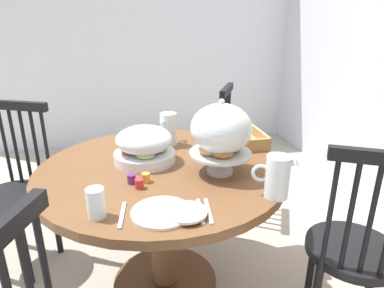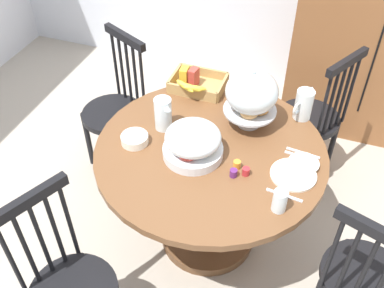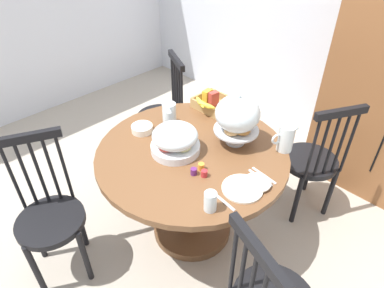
% 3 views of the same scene
% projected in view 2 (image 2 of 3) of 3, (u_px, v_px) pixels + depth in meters
% --- Properties ---
extents(ground_plane, '(10.00, 10.00, 0.00)m').
position_uv_depth(ground_plane, '(204.00, 236.00, 2.76)').
color(ground_plane, '#A89E8E').
extents(dining_table, '(1.18, 1.18, 0.74)m').
position_uv_depth(dining_table, '(209.00, 178.00, 2.41)').
color(dining_table, brown).
rests_on(dining_table, ground_plane).
extents(windsor_chair_near_window, '(0.45, 0.45, 0.97)m').
position_uv_depth(windsor_chair_near_window, '(116.00, 112.00, 2.94)').
color(windsor_chair_near_window, black).
rests_on(windsor_chair_near_window, ground_plane).
extents(windsor_chair_facing_door, '(0.43, 0.43, 0.97)m').
position_uv_depth(windsor_chair_facing_door, '(362.00, 281.00, 2.03)').
color(windsor_chair_facing_door, black).
rests_on(windsor_chair_facing_door, ground_plane).
extents(windsor_chair_far_side, '(0.45, 0.45, 0.97)m').
position_uv_depth(windsor_chair_far_side, '(312.00, 120.00, 2.88)').
color(windsor_chair_far_side, black).
rests_on(windsor_chair_far_side, ground_plane).
extents(pastry_stand_with_dome, '(0.28, 0.28, 0.34)m').
position_uv_depth(pastry_stand_with_dome, '(252.00, 94.00, 2.27)').
color(pastry_stand_with_dome, silver).
rests_on(pastry_stand_with_dome, dining_table).
extents(fruit_platter_covered, '(0.30, 0.30, 0.18)m').
position_uv_depth(fruit_platter_covered, '(193.00, 142.00, 2.17)').
color(fruit_platter_covered, silver).
rests_on(fruit_platter_covered, dining_table).
extents(orange_juice_pitcher, '(0.10, 0.17, 0.17)m').
position_uv_depth(orange_juice_pitcher, '(303.00, 106.00, 2.40)').
color(orange_juice_pitcher, silver).
rests_on(orange_juice_pitcher, dining_table).
extents(milk_pitcher, '(0.15, 0.13, 0.18)m').
position_uv_depth(milk_pitcher, '(163.00, 115.00, 2.33)').
color(milk_pitcher, silver).
rests_on(milk_pitcher, dining_table).
extents(cereal_basket, '(0.32, 0.30, 0.12)m').
position_uv_depth(cereal_basket, '(195.00, 83.00, 2.62)').
color(cereal_basket, tan).
rests_on(cereal_basket, dining_table).
extents(china_plate_large, '(0.22, 0.22, 0.01)m').
position_uv_depth(china_plate_large, '(293.00, 175.00, 2.12)').
color(china_plate_large, white).
rests_on(china_plate_large, dining_table).
extents(china_plate_small, '(0.15, 0.15, 0.01)m').
position_uv_depth(china_plate_small, '(304.00, 163.00, 2.16)').
color(china_plate_small, white).
rests_on(china_plate_small, china_plate_large).
extents(cereal_bowl, '(0.14, 0.14, 0.04)m').
position_uv_depth(cereal_bowl, '(135.00, 139.00, 2.28)').
color(cereal_bowl, white).
rests_on(cereal_bowl, dining_table).
extents(drinking_glass, '(0.06, 0.06, 0.11)m').
position_uv_depth(drinking_glass, '(280.00, 201.00, 1.93)').
color(drinking_glass, silver).
rests_on(drinking_glass, dining_table).
extents(jam_jar_strawberry, '(0.04, 0.04, 0.04)m').
position_uv_depth(jam_jar_strawberry, '(246.00, 171.00, 2.11)').
color(jam_jar_strawberry, '#B7282D').
rests_on(jam_jar_strawberry, dining_table).
extents(jam_jar_apricot, '(0.04, 0.04, 0.04)m').
position_uv_depth(jam_jar_apricot, '(237.00, 164.00, 2.15)').
color(jam_jar_apricot, orange).
rests_on(jam_jar_apricot, dining_table).
extents(jam_jar_grape, '(0.04, 0.04, 0.04)m').
position_uv_depth(jam_jar_grape, '(233.00, 173.00, 2.11)').
color(jam_jar_grape, '#5B2366').
rests_on(jam_jar_grape, dining_table).
extents(table_knife, '(0.17, 0.03, 0.01)m').
position_uv_depth(table_knife, '(301.00, 157.00, 2.21)').
color(table_knife, silver).
rests_on(table_knife, dining_table).
extents(dinner_fork, '(0.17, 0.03, 0.01)m').
position_uv_depth(dinner_fork, '(303.00, 153.00, 2.23)').
color(dinner_fork, silver).
rests_on(dinner_fork, dining_table).
extents(soup_spoon, '(0.17, 0.03, 0.01)m').
position_uv_depth(soup_spoon, '(284.00, 195.00, 2.03)').
color(soup_spoon, silver).
rests_on(soup_spoon, dining_table).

